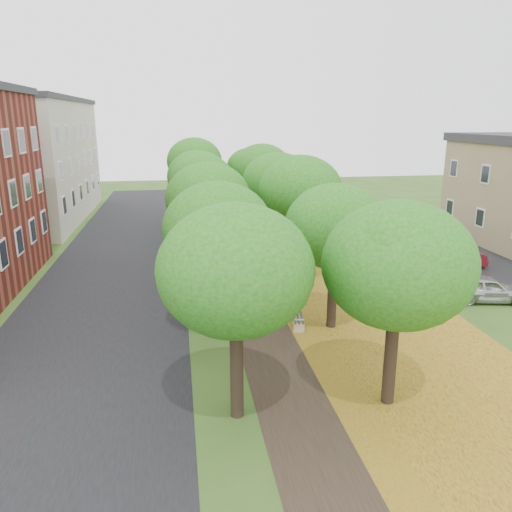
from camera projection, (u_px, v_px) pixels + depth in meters
name	position (u px, v px, depth m)	size (l,w,h in m)	color
ground	(308.00, 409.00, 15.46)	(120.00, 120.00, 0.00)	#2D4C19
street_asphalt	(115.00, 275.00, 28.62)	(8.00, 70.00, 0.01)	black
footpath	(244.00, 269.00, 29.74)	(3.20, 70.00, 0.01)	black
leaf_verge	(325.00, 265.00, 30.48)	(7.50, 70.00, 0.01)	#B29B20
parking_lot	(446.00, 255.00, 32.71)	(9.00, 16.00, 0.01)	black
tree_row_west	(205.00, 192.00, 28.16)	(4.37, 34.37, 6.54)	black
tree_row_east	(288.00, 190.00, 28.88)	(4.37, 34.37, 6.54)	black
building_cream	(21.00, 160.00, 42.93)	(10.30, 20.30, 10.40)	beige
bench	(296.00, 317.00, 21.55)	(0.74, 1.70, 0.78)	#2A352B
car_silver	(487.00, 289.00, 24.32)	(1.55, 3.85, 1.31)	#A9AAAE
car_red	(447.00, 255.00, 29.80)	(1.58, 4.54, 1.50)	maroon
car_grey	(426.00, 253.00, 30.22)	(2.13, 5.24, 1.52)	#343539
car_white	(397.00, 240.00, 34.12)	(2.16, 4.68, 1.30)	silver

